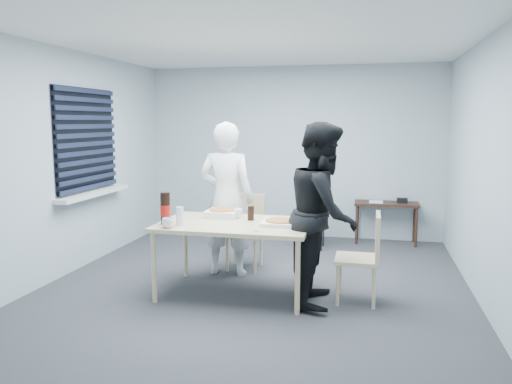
% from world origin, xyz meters
% --- Properties ---
extents(room, '(5.00, 5.00, 5.00)m').
position_xyz_m(room, '(-2.20, 0.40, 1.44)').
color(room, '#2E2E33').
rests_on(room, ground).
extents(dining_table, '(1.54, 0.97, 0.75)m').
position_xyz_m(dining_table, '(-0.16, -0.30, 0.69)').
color(dining_table, beige).
rests_on(dining_table, ground).
extents(chair_far, '(0.42, 0.42, 0.89)m').
position_xyz_m(chair_far, '(-0.28, 0.67, 0.51)').
color(chair_far, beige).
rests_on(chair_far, ground).
extents(chair_right, '(0.42, 0.42, 0.89)m').
position_xyz_m(chair_right, '(1.16, -0.26, 0.51)').
color(chair_right, beige).
rests_on(chair_right, ground).
extents(person_white, '(0.65, 0.42, 1.77)m').
position_xyz_m(person_white, '(-0.43, 0.34, 0.89)').
color(person_white, white).
rests_on(person_white, ground).
extents(person_black, '(0.47, 0.86, 1.77)m').
position_xyz_m(person_black, '(0.74, -0.33, 0.89)').
color(person_black, black).
rests_on(person_black, ground).
extents(side_table, '(0.91, 0.40, 0.60)m').
position_xyz_m(side_table, '(1.42, 2.28, 0.52)').
color(side_table, '#361C16').
rests_on(side_table, ground).
extents(stool, '(0.37, 0.37, 0.51)m').
position_xyz_m(stool, '(0.40, 1.75, 0.40)').
color(stool, black).
rests_on(stool, ground).
extents(backpack, '(0.30, 0.22, 0.42)m').
position_xyz_m(backpack, '(0.40, 1.74, 0.71)').
color(backpack, slate).
rests_on(backpack, stool).
extents(pizza_box_a, '(0.34, 0.34, 0.08)m').
position_xyz_m(pizza_box_a, '(-0.37, -0.02, 0.79)').
color(pizza_box_a, white).
rests_on(pizza_box_a, dining_table).
extents(pizza_box_b, '(0.35, 0.35, 0.05)m').
position_xyz_m(pizza_box_b, '(0.31, -0.30, 0.77)').
color(pizza_box_b, white).
rests_on(pizza_box_b, dining_table).
extents(mug_a, '(0.17, 0.17, 0.10)m').
position_xyz_m(mug_a, '(-0.72, -0.68, 0.80)').
color(mug_a, white).
rests_on(mug_a, dining_table).
extents(mug_b, '(0.10, 0.10, 0.09)m').
position_xyz_m(mug_b, '(-0.19, -0.06, 0.79)').
color(mug_b, white).
rests_on(mug_b, dining_table).
extents(cola_glass, '(0.08, 0.08, 0.15)m').
position_xyz_m(cola_glass, '(-0.03, -0.14, 0.82)').
color(cola_glass, black).
rests_on(cola_glass, dining_table).
extents(soda_bottle, '(0.10, 0.10, 0.32)m').
position_xyz_m(soda_bottle, '(-0.82, -0.52, 0.90)').
color(soda_bottle, black).
rests_on(soda_bottle, dining_table).
extents(plastic_cups, '(0.09, 0.09, 0.18)m').
position_xyz_m(plastic_cups, '(-0.66, -0.54, 0.84)').
color(plastic_cups, silver).
rests_on(plastic_cups, dining_table).
extents(rubber_band, '(0.05, 0.05, 0.00)m').
position_xyz_m(rubber_band, '(0.15, -0.65, 0.75)').
color(rubber_band, red).
rests_on(rubber_band, dining_table).
extents(papers, '(0.24, 0.29, 0.00)m').
position_xyz_m(papers, '(1.27, 2.29, 0.61)').
color(papers, white).
rests_on(papers, side_table).
extents(black_box, '(0.16, 0.12, 0.06)m').
position_xyz_m(black_box, '(1.64, 2.32, 0.64)').
color(black_box, black).
rests_on(black_box, side_table).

